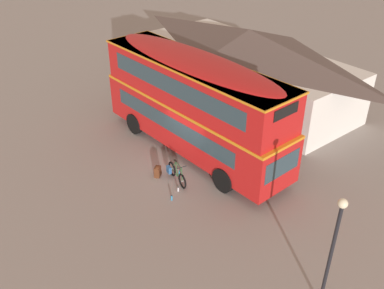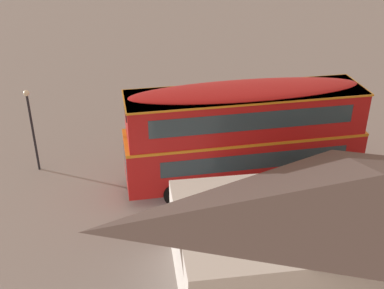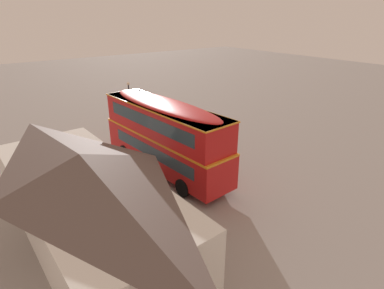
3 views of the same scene
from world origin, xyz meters
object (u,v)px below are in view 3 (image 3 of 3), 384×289
Objects in this scene: water_bottle_clear_plastic at (177,149)px; street_lamp at (129,99)px; water_bottle_blue_sports at (181,146)px; touring_bicycle at (178,150)px; double_decker_bus at (164,134)px; backpack_on_ground at (189,153)px.

water_bottle_clear_plastic is 7.75m from street_lamp.
touring_bicycle is at bearing 137.52° from water_bottle_blue_sports.
double_decker_bus is at bearing 130.29° from water_bottle_blue_sports.
water_bottle_clear_plastic is (-0.34, 0.56, -0.02)m from water_bottle_blue_sports.
water_bottle_clear_plastic is at bearing -178.04° from street_lamp.
touring_bicycle is 0.81m from water_bottle_clear_plastic.
double_decker_bus reaches higher than touring_bicycle.
street_lamp reaches higher than backpack_on_ground.
double_decker_bus is 9.84m from street_lamp.
backpack_on_ground is 9.07m from street_lamp.
touring_bicycle is 0.90m from backpack_on_ground.
street_lamp reaches higher than water_bottle_blue_sports.
water_bottle_blue_sports is at bearing -42.48° from touring_bicycle.
backpack_on_ground is (-0.76, -0.47, -0.10)m from touring_bicycle.
water_bottle_clear_plastic is (2.25, -2.49, -2.55)m from double_decker_bus.
double_decker_bus reaches higher than water_bottle_blue_sports.
water_bottle_clear_plastic is at bearing 4.39° from backpack_on_ground.
double_decker_bus is 4.74m from water_bottle_blue_sports.
touring_bicycle is 8.11× the size of water_bottle_clear_plastic.
double_decker_bus reaches higher than water_bottle_clear_plastic.
water_bottle_blue_sports is 1.18× the size of water_bottle_clear_plastic.
street_lamp is at bearing 1.96° from water_bottle_clear_plastic.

